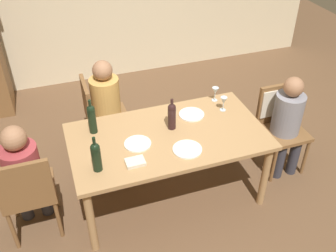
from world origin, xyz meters
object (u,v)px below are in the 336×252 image
(wine_bottle_tall_green, at_px, (172,115))
(chair_right_end, at_px, (279,115))
(person_man_bearded, at_px, (288,119))
(wine_bottle_dark_red, at_px, (96,156))
(chair_left_end, at_px, (28,191))
(wine_glass_centre, at_px, (215,91))
(chair_far_left, at_px, (99,113))
(wine_bottle_short_olive, at_px, (92,118))
(dinner_plate_guest_left, at_px, (187,149))
(dinner_plate_host, at_px, (138,144))
(dinner_plate_guest_right, at_px, (192,114))
(dining_table, at_px, (168,142))
(wine_glass_near_left, at_px, (224,101))
(person_woman_host, at_px, (24,172))
(person_man_guest, at_px, (108,102))

(wine_bottle_tall_green, bearing_deg, chair_right_end, 1.58)
(person_man_bearded, bearing_deg, wine_bottle_dark_red, 6.49)
(chair_left_end, relative_size, wine_glass_centre, 6.17)
(chair_far_left, xyz_separation_m, wine_bottle_dark_red, (-0.20, -1.12, 0.36))
(wine_bottle_dark_red, distance_m, wine_bottle_short_olive, 0.52)
(wine_bottle_short_olive, bearing_deg, dinner_plate_guest_left, -36.10)
(chair_right_end, relative_size, dinner_plate_host, 3.87)
(wine_glass_centre, xyz_separation_m, dinner_plate_guest_right, (-0.32, -0.17, -0.10))
(chair_far_left, distance_m, wine_bottle_tall_green, 1.02)
(chair_right_end, xyz_separation_m, wine_glass_centre, (-0.63, 0.27, 0.26))
(dining_table, bearing_deg, wine_glass_near_left, 17.61)
(wine_bottle_tall_green, xyz_separation_m, wine_bottle_short_olive, (-0.70, 0.18, 0.01))
(wine_bottle_short_olive, height_order, dinner_plate_guest_left, wine_bottle_short_olive)
(person_woman_host, bearing_deg, chair_right_end, 2.21)
(wine_bottle_tall_green, distance_m, wine_bottle_short_olive, 0.72)
(chair_left_end, bearing_deg, chair_right_end, 4.75)
(wine_bottle_dark_red, bearing_deg, dining_table, 19.88)
(chair_left_end, xyz_separation_m, person_woman_host, (0.00, 0.11, 0.12))
(wine_bottle_tall_green, bearing_deg, person_man_guest, 119.66)
(chair_right_end, xyz_separation_m, wine_bottle_dark_red, (-1.96, -0.37, 0.29))
(chair_left_end, height_order, wine_bottle_short_olive, wine_bottle_short_olive)
(chair_right_end, distance_m, dinner_plate_guest_left, 1.25)
(dining_table, relative_size, dinner_plate_guest_right, 7.22)
(wine_bottle_dark_red, bearing_deg, chair_far_left, 79.94)
(dinner_plate_host, xyz_separation_m, dinner_plate_guest_right, (0.62, 0.27, 0.00))
(wine_glass_centre, bearing_deg, person_man_guest, 155.17)
(wine_glass_centre, distance_m, dinner_plate_guest_left, 0.86)
(chair_left_end, bearing_deg, wine_bottle_tall_green, 7.57)
(chair_right_end, height_order, person_man_bearded, person_man_bearded)
(person_woman_host, xyz_separation_m, dinner_plate_guest_right, (1.59, 0.20, 0.10))
(chair_right_end, height_order, dinner_plate_guest_right, chair_right_end)
(person_woman_host, height_order, wine_bottle_dark_red, person_woman_host)
(wine_bottle_dark_red, xyz_separation_m, dinner_plate_guest_right, (1.01, 0.47, -0.14))
(dinner_plate_guest_left, bearing_deg, wine_bottle_tall_green, 93.28)
(dining_table, bearing_deg, chair_right_end, 5.57)
(wine_bottle_tall_green, height_order, dinner_plate_guest_left, wine_bottle_tall_green)
(dining_table, xyz_separation_m, chair_right_end, (1.27, 0.12, -0.07))
(person_man_guest, bearing_deg, wine_glass_near_left, 56.98)
(chair_left_end, relative_size, chair_far_left, 1.00)
(dining_table, distance_m, wine_bottle_tall_green, 0.25)
(wine_bottle_short_olive, distance_m, dinner_plate_guest_left, 0.90)
(person_man_guest, bearing_deg, dinner_plate_guest_left, 22.38)
(person_man_guest, xyz_separation_m, wine_glass_centre, (1.02, -0.47, 0.19))
(dinner_plate_guest_right, bearing_deg, chair_right_end, -6.07)
(person_woman_host, relative_size, wine_glass_near_left, 7.61)
(chair_left_end, relative_size, dinner_plate_host, 3.87)
(chair_left_end, xyz_separation_m, wine_bottle_dark_red, (0.58, -0.16, 0.36))
(dinner_plate_guest_right, bearing_deg, person_man_bearded, -14.77)
(person_man_bearded, xyz_separation_m, dinner_plate_guest_left, (-1.18, -0.23, 0.11))
(wine_bottle_short_olive, bearing_deg, chair_right_end, -4.32)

